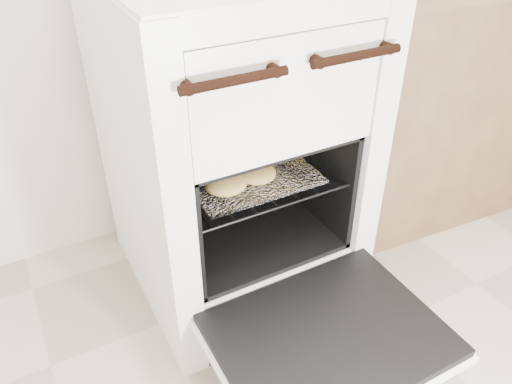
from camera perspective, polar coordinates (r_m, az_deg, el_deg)
stove at (r=1.49m, az=-2.84°, el=4.62°), size 0.63×0.71×0.97m
oven_door at (r=1.31m, az=8.30°, el=-16.11°), size 0.57×0.44×0.04m
oven_rack at (r=1.45m, az=-1.59°, el=2.56°), size 0.46×0.44×0.01m
foil_sheet at (r=1.43m, az=-1.21°, el=2.38°), size 0.36×0.32×0.01m
baked_rolls at (r=1.40m, az=-1.14°, el=2.99°), size 0.36×0.26×0.05m
counter at (r=2.02m, az=17.52°, el=9.81°), size 0.89×0.63×0.85m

